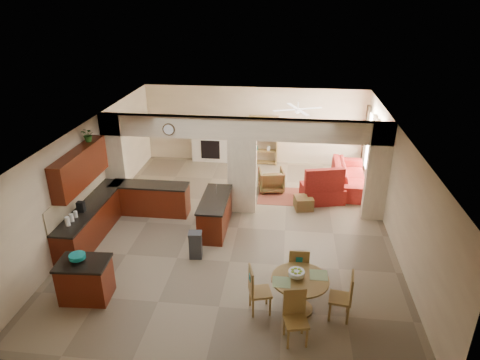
# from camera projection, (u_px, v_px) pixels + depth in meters

# --- Properties ---
(floor) EXTENTS (10.00, 10.00, 0.00)m
(floor) POSITION_uv_depth(u_px,v_px,m) (238.00, 228.00, 11.64)
(floor) COLOR #7F7158
(floor) RESTS_ON ground
(ceiling) EXTENTS (10.00, 10.00, 0.00)m
(ceiling) POSITION_uv_depth(u_px,v_px,m) (238.00, 129.00, 10.50)
(ceiling) COLOR white
(ceiling) RESTS_ON wall_back
(wall_back) EXTENTS (8.00, 0.00, 8.00)m
(wall_back) POSITION_uv_depth(u_px,v_px,m) (254.00, 125.00, 15.60)
(wall_back) COLOR beige
(wall_back) RESTS_ON floor
(wall_front) EXTENTS (8.00, 0.00, 8.00)m
(wall_front) POSITION_uv_depth(u_px,v_px,m) (198.00, 313.00, 6.53)
(wall_front) COLOR beige
(wall_front) RESTS_ON floor
(wall_left) EXTENTS (0.00, 10.00, 10.00)m
(wall_left) POSITION_uv_depth(u_px,v_px,m) (90.00, 174.00, 11.49)
(wall_left) COLOR beige
(wall_left) RESTS_ON floor
(wall_right) EXTENTS (0.00, 10.00, 10.00)m
(wall_right) POSITION_uv_depth(u_px,v_px,m) (397.00, 188.00, 10.64)
(wall_right) COLOR beige
(wall_right) RESTS_ON floor
(partition_left_pier) EXTENTS (0.60, 0.25, 2.80)m
(partition_left_pier) POSITION_uv_depth(u_px,v_px,m) (115.00, 161.00, 12.37)
(partition_left_pier) COLOR beige
(partition_left_pier) RESTS_ON floor
(partition_center_pier) EXTENTS (0.80, 0.25, 2.20)m
(partition_center_pier) POSITION_uv_depth(u_px,v_px,m) (242.00, 176.00, 12.10)
(partition_center_pier) COLOR beige
(partition_center_pier) RESTS_ON floor
(partition_right_pier) EXTENTS (0.60, 0.25, 2.80)m
(partition_right_pier) POSITION_uv_depth(u_px,v_px,m) (378.00, 172.00, 11.58)
(partition_right_pier) COLOR beige
(partition_right_pier) RESTS_ON floor
(partition_header) EXTENTS (8.00, 0.25, 0.60)m
(partition_header) POSITION_uv_depth(u_px,v_px,m) (242.00, 129.00, 11.53)
(partition_header) COLOR beige
(partition_header) RESTS_ON partition_center_pier
(kitchen_counter) EXTENTS (2.52, 3.29, 1.48)m
(kitchen_counter) POSITION_uv_depth(u_px,v_px,m) (117.00, 210.00, 11.57)
(kitchen_counter) COLOR #471908
(kitchen_counter) RESTS_ON floor
(upper_cabinets) EXTENTS (0.35, 2.40, 0.90)m
(upper_cabinets) POSITION_uv_depth(u_px,v_px,m) (80.00, 167.00, 10.54)
(upper_cabinets) COLOR #471908
(upper_cabinets) RESTS_ON wall_left
(peninsula) EXTENTS (0.70, 1.85, 0.91)m
(peninsula) POSITION_uv_depth(u_px,v_px,m) (215.00, 214.00, 11.41)
(peninsula) COLOR #471908
(peninsula) RESTS_ON floor
(wall_clock) EXTENTS (0.34, 0.03, 0.34)m
(wall_clock) POSITION_uv_depth(u_px,v_px,m) (169.00, 130.00, 11.62)
(wall_clock) COLOR #4C3519
(wall_clock) RESTS_ON partition_header
(rug) EXTENTS (1.60, 1.30, 0.01)m
(rug) POSITION_uv_depth(u_px,v_px,m) (284.00, 196.00, 13.41)
(rug) COLOR brown
(rug) RESTS_ON floor
(fireplace) EXTENTS (1.60, 0.35, 1.20)m
(fireplace) POSITION_uv_depth(u_px,v_px,m) (211.00, 146.00, 15.94)
(fireplace) COLOR white
(fireplace) RESTS_ON floor
(shelving_unit) EXTENTS (1.00, 0.32, 1.80)m
(shelving_unit) POSITION_uv_depth(u_px,v_px,m) (263.00, 140.00, 15.61)
(shelving_unit) COLOR olive
(shelving_unit) RESTS_ON floor
(window_a) EXTENTS (0.02, 0.90, 1.90)m
(window_a) POSITION_uv_depth(u_px,v_px,m) (378.00, 162.00, 12.81)
(window_a) COLOR white
(window_a) RESTS_ON wall_right
(window_b) EXTENTS (0.02, 0.90, 1.90)m
(window_b) POSITION_uv_depth(u_px,v_px,m) (369.00, 144.00, 14.36)
(window_b) COLOR white
(window_b) RESTS_ON wall_right
(glazed_door) EXTENTS (0.02, 0.70, 2.10)m
(glazed_door) POSITION_uv_depth(u_px,v_px,m) (373.00, 157.00, 13.65)
(glazed_door) COLOR white
(glazed_door) RESTS_ON wall_right
(drape_a_left) EXTENTS (0.10, 0.28, 2.30)m
(drape_a_left) POSITION_uv_depth(u_px,v_px,m) (381.00, 170.00, 12.27)
(drape_a_left) COLOR #3F1919
(drape_a_left) RESTS_ON wall_right
(drape_a_right) EXTENTS (0.10, 0.28, 2.30)m
(drape_a_right) POSITION_uv_depth(u_px,v_px,m) (374.00, 155.00, 13.36)
(drape_a_right) COLOR #3F1919
(drape_a_right) RESTS_ON wall_right
(drape_b_left) EXTENTS (0.10, 0.28, 2.30)m
(drape_b_left) POSITION_uv_depth(u_px,v_px,m) (371.00, 150.00, 13.82)
(drape_b_left) COLOR #3F1919
(drape_b_left) RESTS_ON wall_right
(drape_b_right) EXTENTS (0.10, 0.28, 2.30)m
(drape_b_right) POSITION_uv_depth(u_px,v_px,m) (365.00, 138.00, 14.90)
(drape_b_right) COLOR #3F1919
(drape_b_right) RESTS_ON wall_right
(ceiling_fan) EXTENTS (1.00, 1.00, 0.10)m
(ceiling_fan) POSITION_uv_depth(u_px,v_px,m) (298.00, 109.00, 13.16)
(ceiling_fan) COLOR white
(ceiling_fan) RESTS_ON ceiling
(kitchen_island) EXTENTS (1.07, 0.80, 0.89)m
(kitchen_island) POSITION_uv_depth(u_px,v_px,m) (86.00, 280.00, 8.82)
(kitchen_island) COLOR #471908
(kitchen_island) RESTS_ON floor
(teal_bowl) EXTENTS (0.33, 0.33, 0.15)m
(teal_bowl) POSITION_uv_depth(u_px,v_px,m) (78.00, 258.00, 8.64)
(teal_bowl) COLOR #128181
(teal_bowl) RESTS_ON kitchen_island
(trash_can) EXTENTS (0.32, 0.28, 0.63)m
(trash_can) POSITION_uv_depth(u_px,v_px,m) (196.00, 246.00, 10.23)
(trash_can) COLOR #313133
(trash_can) RESTS_ON floor
(dining_table) EXTENTS (1.14, 1.14, 0.78)m
(dining_table) POSITION_uv_depth(u_px,v_px,m) (299.00, 290.00, 8.43)
(dining_table) COLOR olive
(dining_table) RESTS_ON floor
(fruit_bowl) EXTENTS (0.32, 0.32, 0.17)m
(fruit_bowl) POSITION_uv_depth(u_px,v_px,m) (296.00, 274.00, 8.33)
(fruit_bowl) COLOR #94C029
(fruit_bowl) RESTS_ON dining_table
(sofa) EXTENTS (2.66, 1.11, 0.77)m
(sofa) POSITION_uv_depth(u_px,v_px,m) (350.00, 176.00, 13.91)
(sofa) COLOR maroon
(sofa) RESTS_ON floor
(chaise) EXTENTS (1.39, 1.23, 0.47)m
(chaise) POSITION_uv_depth(u_px,v_px,m) (322.00, 193.00, 13.09)
(chaise) COLOR maroon
(chaise) RESTS_ON floor
(armchair) EXTENTS (0.90, 0.92, 0.72)m
(armchair) POSITION_uv_depth(u_px,v_px,m) (271.00, 180.00, 13.68)
(armchair) COLOR maroon
(armchair) RESTS_ON floor
(ottoman) EXTENTS (0.61, 0.61, 0.37)m
(ottoman) POSITION_uv_depth(u_px,v_px,m) (304.00, 203.00, 12.59)
(ottoman) COLOR maroon
(ottoman) RESTS_ON floor
(plant) EXTENTS (0.38, 0.35, 0.36)m
(plant) POSITION_uv_depth(u_px,v_px,m) (88.00, 135.00, 10.88)
(plant) COLOR #235215
(plant) RESTS_ON upper_cabinets
(chair_north) EXTENTS (0.43, 0.44, 1.02)m
(chair_north) POSITION_uv_depth(u_px,v_px,m) (298.00, 267.00, 9.04)
(chair_north) COLOR olive
(chair_north) RESTS_ON floor
(chair_east) EXTENTS (0.47, 0.47, 1.02)m
(chair_east) POSITION_uv_depth(u_px,v_px,m) (345.00, 295.00, 8.23)
(chair_east) COLOR olive
(chair_east) RESTS_ON floor
(chair_south) EXTENTS (0.50, 0.50, 1.02)m
(chair_south) POSITION_uv_depth(u_px,v_px,m) (295.00, 314.00, 7.74)
(chair_south) COLOR olive
(chair_south) RESTS_ON floor
(chair_west) EXTENTS (0.51, 0.51, 1.02)m
(chair_west) POSITION_uv_depth(u_px,v_px,m) (256.00, 288.00, 8.40)
(chair_west) COLOR olive
(chair_west) RESTS_ON floor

